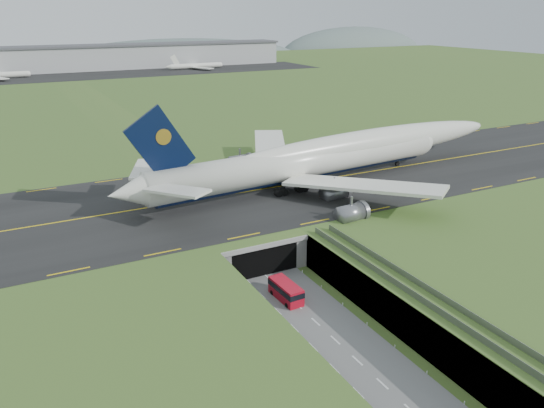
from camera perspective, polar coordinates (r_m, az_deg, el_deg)
ground at (r=83.43m, az=1.78°, el=-10.04°), size 900.00×900.00×0.00m
airfield_deck at (r=81.97m, az=1.80°, el=-8.23°), size 800.00×800.00×6.00m
trench_road at (r=77.88m, az=4.52°, el=-12.41°), size 12.00×75.00×0.20m
taxiway at (r=108.30m, az=-6.68°, el=0.65°), size 800.00×44.00×0.18m
tunnel_portal at (r=95.27m, az=-3.09°, el=-3.80°), size 17.00×22.30×6.00m
guideway at (r=73.52m, az=16.98°, el=-10.69°), size 3.00×53.00×7.05m
jumbo_jet at (r=118.16m, az=6.27°, el=5.16°), size 100.79×63.50×21.08m
shuttle_tram at (r=82.10m, az=1.50°, el=-9.34°), size 2.85×6.86×2.78m
cargo_terminal at (r=365.10m, az=-22.44°, el=14.24°), size 320.00×67.00×15.60m
distant_hills at (r=504.99m, az=-16.33°, el=14.09°), size 700.00×91.00×60.00m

